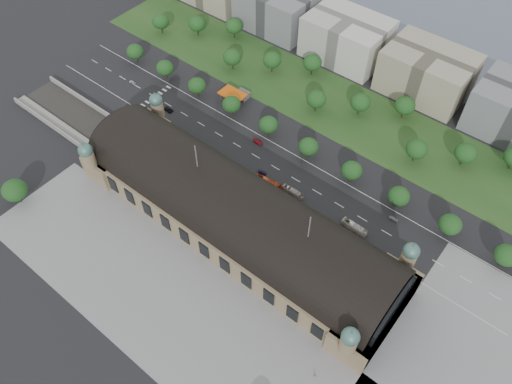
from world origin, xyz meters
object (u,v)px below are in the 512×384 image
Objects in this scene: traffic_car_4 at (262,172)px; parked_car_2 at (172,138)px; parked_car_6 at (236,169)px; bus_mid at (293,192)px; traffic_car_2 at (168,109)px; parked_car_0 at (167,127)px; parked_car_1 at (175,139)px; petrol_station at (238,94)px; parked_car_4 at (181,144)px; traffic_car_0 at (132,82)px; bus_east at (354,227)px; parked_car_3 at (179,135)px; bus_west at (268,183)px; traffic_car_5 at (393,219)px; pedestrian_0 at (315,376)px; parked_car_5 at (203,157)px; traffic_car_3 at (258,142)px.

parked_car_2 is at bearing -84.94° from traffic_car_4.
bus_mid is at bearing 65.41° from parked_car_6.
parked_car_0 is at bearing 45.08° from traffic_car_2.
petrol_station is at bearing 149.53° from parked_car_1.
bus_mid is (61.55, 9.04, 0.76)m from parked_car_4.
bus_east is at bearing 87.14° from traffic_car_0.
parked_car_3 is 54.60m from bus_west.
pedestrian_0 is at bearing -177.25° from traffic_car_5.
parked_car_5 reaches higher than parked_car_4.
bus_east reaches higher than traffic_car_3.
bus_west is (20.77, -18.72, 1.13)m from traffic_car_3.
parked_car_5 is 3.06× the size of pedestrian_0.
parked_car_1 reaches higher than traffic_car_0.
bus_east is (50.80, -0.50, 0.92)m from traffic_car_4.
petrol_station is 60.59m from traffic_car_0.
petrol_station is 44.78m from parked_car_2.
parked_car_2 is 56.65m from bus_west.
traffic_car_2 is (-22.77, -30.49, -2.15)m from petrol_station.
parked_car_0 is 0.74× the size of parked_car_6.
traffic_car_2 is at bearing 87.11° from bus_mid.
bus_mid is (46.99, 9.04, 0.73)m from parked_car_5.
traffic_car_2 is 0.53× the size of bus_mid.
traffic_car_4 reaches higher than traffic_car_5.
parked_car_6 is at bearing 63.43° from parked_car_2.
bus_mid reaches higher than traffic_car_4.
parked_car_4 is at bearing 72.36° from traffic_car_0.
parked_car_4 reaches higher than traffic_car_4.
parked_car_1 is 0.38× the size of bus_west.
parked_car_6 is at bearing 100.28° from traffic_car_5.
traffic_car_3 reaches higher than parked_car_0.
traffic_car_0 is 0.73× the size of traffic_car_2.
bus_east reaches higher than traffic_car_5.
bus_east reaches higher than traffic_car_2.
parked_car_3 is at bearing 156.48° from pedestrian_0.
petrol_station is at bearing 139.61° from parked_car_2.
bus_east is (148.17, -7.67, 0.96)m from traffic_car_0.
traffic_car_0 is 1.02× the size of parked_car_3.
bus_east is at bearing 63.30° from parked_car_2.
bus_west is (72.78, -7.80, 1.09)m from traffic_car_2.
traffic_car_3 is (52.00, 10.92, -0.03)m from traffic_car_2.
parked_car_6 is at bearing 53.11° from parked_car_3.
bus_west is at bearing 51.58° from traffic_car_4.
parked_car_5 is (69.07, -17.44, 0.07)m from traffic_car_0.
traffic_car_2 is at bearing 83.50° from traffic_car_0.
parked_car_2 is at bearing -98.12° from petrol_station.
parked_car_4 is (14.28, -4.00, 0.09)m from parked_car_0.
traffic_car_0 is at bearing 79.65° from bus_west.
bus_mid is at bearing 85.96° from traffic_car_0.
parked_car_5 is (-89.97, -24.83, 0.10)m from traffic_car_5.
parked_car_4 is at bearing 98.26° from bus_east.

